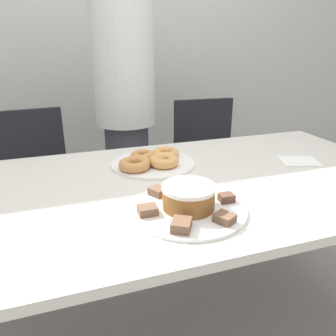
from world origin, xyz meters
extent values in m
cube|color=beige|center=(0.00, 1.55, 1.30)|extent=(8.00, 0.05, 2.60)
cube|color=silver|center=(0.00, 0.00, 0.74)|extent=(1.74, 0.91, 0.03)
cylinder|color=silver|center=(0.81, 0.39, 0.36)|extent=(0.06, 0.06, 0.73)
cylinder|color=#383842|center=(-0.05, 0.81, 0.40)|extent=(0.25, 0.25, 0.79)
cylinder|color=silver|center=(-0.05, 0.81, 1.11)|extent=(0.33, 0.33, 0.63)
cylinder|color=black|center=(-0.58, 0.73, 0.01)|extent=(0.44, 0.44, 0.01)
cylinder|color=#262626|center=(-0.58, 0.73, 0.22)|extent=(0.06, 0.06, 0.40)
cube|color=black|center=(-0.58, 0.73, 0.44)|extent=(0.47, 0.47, 0.04)
cube|color=black|center=(-0.59, 0.93, 0.67)|extent=(0.40, 0.06, 0.42)
cylinder|color=black|center=(0.47, 0.73, 0.01)|extent=(0.44, 0.44, 0.01)
cylinder|color=#262626|center=(0.47, 0.73, 0.22)|extent=(0.06, 0.06, 0.40)
cube|color=black|center=(0.47, 0.73, 0.44)|extent=(0.47, 0.47, 0.04)
cube|color=black|center=(0.49, 0.93, 0.67)|extent=(0.40, 0.06, 0.42)
cylinder|color=white|center=(-0.08, -0.21, 0.76)|extent=(0.34, 0.34, 0.01)
cylinder|color=white|center=(-0.07, 0.20, 0.76)|extent=(0.34, 0.34, 0.01)
cylinder|color=brown|center=(-0.08, -0.21, 0.80)|extent=(0.15, 0.15, 0.06)
cylinder|color=white|center=(-0.08, -0.21, 0.83)|extent=(0.16, 0.16, 0.01)
cube|color=brown|center=(-0.02, -0.32, 0.78)|extent=(0.06, 0.07, 0.02)
cube|color=brown|center=(0.05, -0.21, 0.78)|extent=(0.04, 0.04, 0.02)
cube|color=brown|center=(-0.01, -0.10, 0.78)|extent=(0.07, 0.07, 0.02)
cube|color=brown|center=(-0.14, -0.10, 0.78)|extent=(0.06, 0.07, 0.03)
cube|color=brown|center=(-0.20, -0.21, 0.78)|extent=(0.05, 0.05, 0.02)
cube|color=brown|center=(-0.14, -0.31, 0.78)|extent=(0.07, 0.08, 0.03)
torus|color=#D18E4C|center=(-0.07, 0.20, 0.78)|extent=(0.10, 0.10, 0.03)
torus|color=#C68447|center=(-0.10, 0.25, 0.78)|extent=(0.10, 0.10, 0.03)
torus|color=#C68447|center=(-0.16, 0.15, 0.79)|extent=(0.12, 0.12, 0.04)
torus|color=tan|center=(-0.04, 0.15, 0.79)|extent=(0.12, 0.12, 0.04)
torus|color=tan|center=(0.00, 0.24, 0.79)|extent=(0.11, 0.11, 0.03)
cube|color=white|center=(0.52, 0.04, 0.76)|extent=(0.18, 0.16, 0.01)
camera|label=1|loc=(-0.41, -1.00, 1.23)|focal=35.00mm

